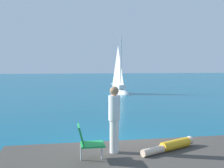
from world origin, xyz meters
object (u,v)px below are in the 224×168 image
(sailboat_near, at_px, (119,91))
(beach_chair, at_px, (87,141))
(person_sunbather, at_px, (172,145))
(person_standing, at_px, (114,118))

(sailboat_near, relative_size, beach_chair, 7.43)
(person_sunbather, xyz_separation_m, person_standing, (-1.46, 0.04, 0.75))
(sailboat_near, distance_m, person_sunbather, 19.61)
(sailboat_near, height_order, person_standing, sailboat_near)
(sailboat_near, distance_m, person_standing, 19.84)
(sailboat_near, xyz_separation_m, person_standing, (-3.89, -19.42, 1.19))
(sailboat_near, bearing_deg, beach_chair, -31.30)
(person_sunbather, distance_m, beach_chair, 2.21)
(person_sunbather, bearing_deg, person_standing, -27.10)
(person_standing, bearing_deg, beach_chair, -151.81)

